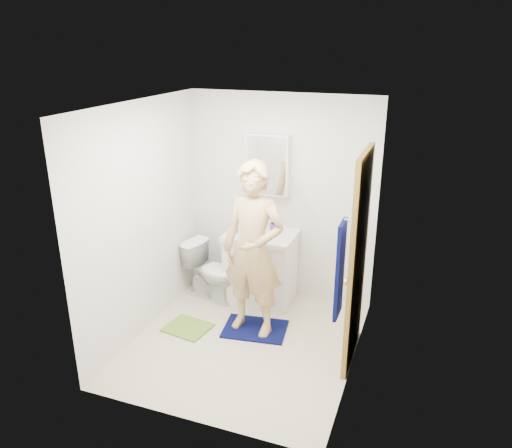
{
  "coord_description": "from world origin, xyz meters",
  "views": [
    {
      "loc": [
        1.63,
        -4.08,
        2.94
      ],
      "look_at": [
        0.03,
        0.25,
        1.22
      ],
      "focal_mm": 35.0,
      "sensor_mm": 36.0,
      "label": 1
    }
  ],
  "objects": [
    {
      "name": "floor",
      "position": [
        0.0,
        0.0,
        -0.01
      ],
      "size": [
        2.2,
        2.4,
        0.02
      ],
      "primitive_type": "cube",
      "color": "beige",
      "rests_on": "ground"
    },
    {
      "name": "ceiling",
      "position": [
        0.0,
        0.0,
        2.41
      ],
      "size": [
        2.2,
        2.4,
        0.02
      ],
      "primitive_type": "cube",
      "color": "white",
      "rests_on": "ground"
    },
    {
      "name": "wall_back",
      "position": [
        0.0,
        1.21,
        1.2
      ],
      "size": [
        2.2,
        0.02,
        2.4
      ],
      "primitive_type": "cube",
      "color": "silver",
      "rests_on": "ground"
    },
    {
      "name": "wall_front",
      "position": [
        0.0,
        -1.21,
        1.2
      ],
      "size": [
        2.2,
        0.02,
        2.4
      ],
      "primitive_type": "cube",
      "color": "silver",
      "rests_on": "ground"
    },
    {
      "name": "wall_left",
      "position": [
        -1.11,
        0.0,
        1.2
      ],
      "size": [
        0.02,
        2.4,
        2.4
      ],
      "primitive_type": "cube",
      "color": "silver",
      "rests_on": "ground"
    },
    {
      "name": "wall_right",
      "position": [
        1.11,
        0.0,
        1.2
      ],
      "size": [
        0.02,
        2.4,
        2.4
      ],
      "primitive_type": "cube",
      "color": "silver",
      "rests_on": "ground"
    },
    {
      "name": "vanity_cabinet",
      "position": [
        -0.15,
        0.91,
        0.4
      ],
      "size": [
        0.75,
        0.55,
        0.8
      ],
      "primitive_type": "cube",
      "color": "white",
      "rests_on": "floor"
    },
    {
      "name": "countertop",
      "position": [
        -0.15,
        0.91,
        0.83
      ],
      "size": [
        0.79,
        0.59,
        0.05
      ],
      "primitive_type": "cube",
      "color": "white",
      "rests_on": "vanity_cabinet"
    },
    {
      "name": "sink_basin",
      "position": [
        -0.15,
        0.91,
        0.84
      ],
      "size": [
        0.4,
        0.4,
        0.03
      ],
      "primitive_type": "cylinder",
      "color": "white",
      "rests_on": "countertop"
    },
    {
      "name": "faucet",
      "position": [
        -0.15,
        1.09,
        0.91
      ],
      "size": [
        0.03,
        0.03,
        0.12
      ],
      "primitive_type": "cylinder",
      "color": "silver",
      "rests_on": "countertop"
    },
    {
      "name": "medicine_cabinet",
      "position": [
        -0.15,
        1.14,
        1.6
      ],
      "size": [
        0.5,
        0.12,
        0.7
      ],
      "primitive_type": "cube",
      "color": "white",
      "rests_on": "wall_back"
    },
    {
      "name": "mirror_panel",
      "position": [
        -0.15,
        1.08,
        1.6
      ],
      "size": [
        0.46,
        0.01,
        0.66
      ],
      "primitive_type": "cube",
      "color": "white",
      "rests_on": "wall_back"
    },
    {
      "name": "door",
      "position": [
        1.07,
        0.15,
        1.02
      ],
      "size": [
        0.05,
        0.8,
        2.05
      ],
      "primitive_type": "cube",
      "color": "olive",
      "rests_on": "ground"
    },
    {
      "name": "door_knob",
      "position": [
        1.03,
        -0.17,
        0.95
      ],
      "size": [
        0.07,
        0.07,
        0.07
      ],
      "primitive_type": "sphere",
      "color": "gold",
      "rests_on": "door"
    },
    {
      "name": "towel",
      "position": [
        1.03,
        -0.57,
        1.25
      ],
      "size": [
        0.03,
        0.24,
        0.8
      ],
      "primitive_type": "cube",
      "color": "#060A3D",
      "rests_on": "wall_right"
    },
    {
      "name": "towel_hook",
      "position": [
        1.07,
        -0.57,
        1.67
      ],
      "size": [
        0.06,
        0.02,
        0.02
      ],
      "primitive_type": "cylinder",
      "rotation": [
        0.0,
        1.57,
        0.0
      ],
      "color": "silver",
      "rests_on": "wall_right"
    },
    {
      "name": "toilet",
      "position": [
        -0.7,
        0.76,
        0.35
      ],
      "size": [
        0.75,
        0.54,
        0.69
      ],
      "primitive_type": "imported",
      "rotation": [
        0.0,
        0.0,
        1.33
      ],
      "color": "white",
      "rests_on": "floor"
    },
    {
      "name": "bath_mat",
      "position": [
        0.02,
        0.25,
        0.01
      ],
      "size": [
        0.72,
        0.56,
        0.02
      ],
      "primitive_type": "cube",
      "rotation": [
        0.0,
        0.0,
        0.13
      ],
      "color": "#060A3D",
      "rests_on": "floor"
    },
    {
      "name": "green_rug",
      "position": [
        -0.67,
        0.03,
        0.01
      ],
      "size": [
        0.51,
        0.45,
        0.02
      ],
      "primitive_type": "cube",
      "rotation": [
        0.0,
        0.0,
        -0.15
      ],
      "color": "olive",
      "rests_on": "floor"
    },
    {
      "name": "soap_dispenser",
      "position": [
        -0.45,
        0.83,
        0.94
      ],
      "size": [
        0.08,
        0.08,
        0.18
      ],
      "primitive_type": "imported",
      "rotation": [
        0.0,
        0.0,
        0.02
      ],
      "color": "#B5545C",
      "rests_on": "countertop"
    },
    {
      "name": "toothbrush_cup",
      "position": [
        -0.02,
        1.02,
        0.9
      ],
      "size": [
        0.16,
        0.16,
        0.1
      ],
      "primitive_type": "imported",
      "rotation": [
        0.0,
        0.0,
        -0.29
      ],
      "color": "#5E3C84",
      "rests_on": "countertop"
    },
    {
      "name": "man",
      "position": [
        0.01,
        0.24,
        0.94
      ],
      "size": [
        0.72,
        0.52,
        1.83
      ],
      "primitive_type": "imported",
      "rotation": [
        0.0,
        0.0,
        -0.12
      ],
      "color": "tan",
      "rests_on": "bath_mat"
    }
  ]
}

